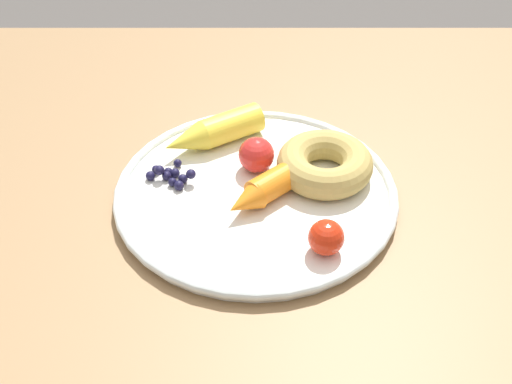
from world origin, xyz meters
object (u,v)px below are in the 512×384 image
carrot_yellow (213,132)px  tomato_near (326,238)px  plate (256,194)px  carrot_orange (260,191)px  dining_table (245,241)px  donut (325,164)px  tomato_mid (256,155)px  blueberry_pile (171,175)px

carrot_yellow → tomato_near: bearing=-56.1°
plate → carrot_yellow: size_ratio=2.50×
carrot_orange → tomato_near: size_ratio=2.51×
plate → carrot_yellow: bearing=120.1°
carrot_yellow → dining_table: bearing=-60.1°
plate → carrot_orange: (0.00, -0.02, 0.02)m
plate → carrot_yellow: carrot_yellow is taller
carrot_orange → donut: (0.08, 0.05, 0.00)m
plate → tomato_near: size_ratio=8.55×
plate → donut: bearing=20.0°
donut → tomato_near: tomato_near is taller
plate → tomato_mid: bearing=89.2°
dining_table → blueberry_pile: blueberry_pile is taller
dining_table → blueberry_pile: 0.14m
carrot_yellow → tomato_mid: bearing=-42.6°
plate → tomato_near: tomato_near is taller
plate → blueberry_pile: 0.11m
carrot_yellow → carrot_orange: bearing=-62.2°
dining_table → tomato_mid: 0.13m
carrot_yellow → blueberry_pile: bearing=-123.4°
dining_table → donut: bearing=3.9°
carrot_yellow → tomato_mid: tomato_mid is taller
tomato_mid → blueberry_pile: bearing=-168.8°
tomato_mid → dining_table: bearing=-125.1°
dining_table → blueberry_pile: (-0.09, 0.00, 0.11)m
plate → tomato_mid: 0.05m
blueberry_pile → carrot_orange: bearing=-21.5°
tomato_near → tomato_mid: tomato_mid is taller
carrot_yellow → tomato_near: same height
plate → donut: (0.08, 0.03, 0.02)m
blueberry_pile → dining_table: bearing=-0.1°
carrot_yellow → tomato_near: (0.13, -0.19, 0.00)m
dining_table → carrot_orange: carrot_orange is taller
donut → plate: bearing=-160.0°
dining_table → carrot_orange: (0.02, -0.04, 0.12)m
dining_table → tomato_mid: (0.01, 0.02, 0.13)m
tomato_near → tomato_mid: size_ratio=0.90×
dining_table → plate: size_ratio=2.95×
carrot_yellow → tomato_near: size_ratio=3.42×
carrot_yellow → donut: (0.14, -0.06, -0.00)m
carrot_yellow → blueberry_pile: (-0.05, -0.07, -0.01)m
donut → blueberry_pile: size_ratio=1.88×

